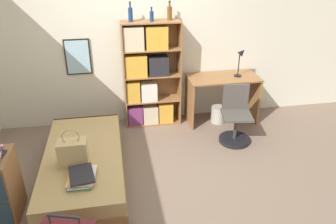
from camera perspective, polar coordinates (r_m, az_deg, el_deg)
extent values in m
plane|color=#756051|center=(4.30, -3.27, -10.44)|extent=(14.00, 14.00, 0.00)
cube|color=beige|center=(5.16, -5.86, 12.00)|extent=(10.00, 0.06, 2.60)
cube|color=black|center=(5.18, -15.42, 9.23)|extent=(0.38, 0.02, 0.55)
cube|color=#99C1D6|center=(5.17, -15.42, 9.19)|extent=(0.34, 0.01, 0.51)
cube|color=olive|center=(4.23, -14.21, -10.03)|extent=(0.94, 1.95, 0.23)
cube|color=tan|center=(4.12, -14.51, -7.84)|extent=(0.91, 1.92, 0.16)
cube|color=olive|center=(5.00, -13.80, -2.83)|extent=(0.94, 0.04, 0.39)
cube|color=tan|center=(3.83, -16.21, -6.85)|extent=(0.32, 0.20, 0.30)
torus|color=tan|center=(3.72, -16.61, -4.18)|extent=(0.19, 0.02, 0.19)
cube|color=#427A4C|center=(3.63, -14.85, -11.33)|extent=(0.28, 0.38, 0.02)
cube|color=silver|center=(3.63, -15.04, -11.13)|extent=(0.24, 0.35, 0.01)
cube|color=#232328|center=(3.63, -15.06, -10.88)|extent=(0.23, 0.28, 0.01)
cube|color=silver|center=(3.62, -14.74, -10.66)|extent=(0.31, 0.37, 0.01)
cube|color=gold|center=(3.60, -15.12, -10.74)|extent=(0.25, 0.27, 0.01)
cube|color=#232328|center=(3.60, -14.86, -10.44)|extent=(0.30, 0.39, 0.01)
cylinder|color=#2D2D33|center=(2.91, -19.92, -17.37)|extent=(0.01, 0.01, 0.12)
cylinder|color=#2D2D33|center=(2.82, -15.18, -18.22)|extent=(0.01, 0.01, 0.12)
cube|color=#2D2D33|center=(2.82, -17.77, -16.93)|extent=(0.26, 0.10, 0.02)
cube|color=olive|center=(5.10, -7.63, 6.11)|extent=(0.02, 0.31, 1.65)
cube|color=olive|center=(5.20, 1.94, 6.73)|extent=(0.02, 0.31, 1.65)
cube|color=olive|center=(5.27, -3.02, 6.99)|extent=(0.88, 0.01, 1.65)
cube|color=olive|center=(5.46, -2.62, -1.62)|extent=(0.84, 0.31, 0.02)
cube|color=olive|center=(5.28, -2.71, 2.24)|extent=(0.84, 0.31, 0.02)
cube|color=olive|center=(5.13, -2.80, 6.45)|extent=(0.84, 0.31, 0.02)
cube|color=olive|center=(5.00, -2.91, 10.89)|extent=(0.84, 0.31, 0.02)
cube|color=olive|center=(4.91, -3.02, 15.42)|extent=(0.84, 0.31, 0.02)
cube|color=#7A336B|center=(5.35, -5.75, -0.45)|extent=(0.23, 0.23, 0.30)
cube|color=beige|center=(5.37, -3.11, -0.33)|extent=(0.24, 0.23, 0.28)
cube|color=gold|center=(5.40, -0.48, 0.06)|extent=(0.23, 0.23, 0.32)
cube|color=gold|center=(5.17, -6.11, 3.66)|extent=(0.21, 0.23, 0.33)
cube|color=silver|center=(5.20, -3.38, 3.61)|extent=(0.25, 0.23, 0.28)
cube|color=gold|center=(5.03, -5.64, 8.06)|extent=(0.33, 0.23, 0.33)
cube|color=#232328|center=(5.08, -1.72, 8.08)|extent=(0.30, 0.23, 0.29)
cube|color=beige|center=(4.92, -6.06, 12.68)|extent=(0.29, 0.23, 0.34)
cube|color=gold|center=(4.95, -2.04, 12.87)|extent=(0.32, 0.23, 0.34)
cylinder|color=navy|center=(4.87, -6.56, 16.48)|extent=(0.06, 0.06, 0.19)
cylinder|color=navy|center=(4.85, -6.64, 17.96)|extent=(0.03, 0.03, 0.06)
cylinder|color=#232328|center=(4.84, -6.66, 18.45)|extent=(0.03, 0.03, 0.02)
cylinder|color=navy|center=(4.87, -2.87, 16.29)|extent=(0.06, 0.06, 0.14)
cylinder|color=navy|center=(4.85, -2.89, 17.37)|extent=(0.02, 0.02, 0.04)
cylinder|color=#232328|center=(4.85, -2.90, 17.73)|extent=(0.03, 0.03, 0.02)
cylinder|color=brown|center=(4.97, 0.27, 16.80)|extent=(0.07, 0.07, 0.19)
cylinder|color=brown|center=(4.95, 0.28, 18.23)|extent=(0.03, 0.03, 0.06)
cylinder|color=#232328|center=(4.94, 0.28, 18.70)|extent=(0.03, 0.03, 0.02)
cube|color=olive|center=(5.28, 9.60, 5.94)|extent=(1.12, 0.57, 0.02)
cube|color=olive|center=(5.28, 3.72, 1.73)|extent=(0.03, 0.53, 0.75)
cube|color=olive|center=(5.62, 14.54, 2.49)|extent=(0.03, 0.53, 0.75)
cylinder|color=black|center=(5.34, 12.03, 6.21)|extent=(0.12, 0.12, 0.02)
cylinder|color=black|center=(5.28, 12.21, 8.06)|extent=(0.02, 0.02, 0.35)
cone|color=black|center=(5.24, 12.79, 10.13)|extent=(0.14, 0.10, 0.14)
cylinder|color=black|center=(5.00, 11.47, -4.74)|extent=(0.46, 0.46, 0.06)
cylinder|color=#333338|center=(4.91, 11.66, -2.92)|extent=(0.05, 0.05, 0.43)
cube|color=#47423D|center=(4.81, 11.90, -0.55)|extent=(0.48, 0.48, 0.03)
cube|color=#47423D|center=(4.89, 11.70, 2.64)|extent=(0.38, 0.10, 0.38)
cylinder|color=#B7B2A8|center=(5.46, 8.71, -0.42)|extent=(0.23, 0.23, 0.27)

